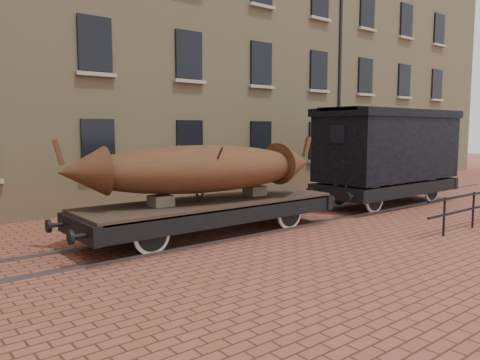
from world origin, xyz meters
TOP-DOWN VIEW (x-y plane):
  - ground at (0.00, 0.00)m, footprint 90.00×90.00m
  - warehouse_cream at (3.00, 9.99)m, footprint 40.00×10.19m
  - rail_track at (0.00, 0.00)m, footprint 30.00×1.52m
  - flatcar_wagon at (-1.57, -0.00)m, footprint 7.75×2.10m
  - iron_boat at (-1.94, -0.00)m, footprint 6.74×2.94m
  - goods_van at (6.21, -0.00)m, footprint 6.62×2.41m

SIDE VIEW (x-z plane):
  - ground at x=0.00m, z-range 0.00..0.00m
  - rail_track at x=0.00m, z-range 0.00..0.06m
  - flatcar_wagon at x=-1.57m, z-range 0.14..1.31m
  - iron_boat at x=-1.94m, z-range 0.94..2.55m
  - goods_van at x=6.21m, z-range 0.43..3.86m
  - warehouse_cream at x=3.00m, z-range 0.00..14.00m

